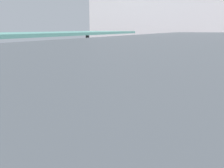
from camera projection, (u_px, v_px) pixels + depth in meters
The scene contains 13 objects.
ground_plane at pixel (78, 139), 11.09m from camera, with size 80.00×80.00×0.00m, color #383835.
platform_left at pixel (9, 115), 12.51m from camera, with size 4.40×28.00×1.00m, color #ADA8A0.
platform_right at pixel (169, 143), 9.47m from camera, with size 4.40×28.00×1.00m, color #ADA8A0.
track_ballast at pixel (78, 137), 11.07m from camera, with size 3.20×28.00×0.20m, color #423F3D.
rail_near_side at pixel (64, 130), 11.32m from camera, with size 0.08×28.00×0.14m, color slate.
rail_far_side at pixel (93, 135), 10.74m from camera, with size 0.08×28.00×0.14m, color slate.
commuter_train at pixel (120, 80), 14.79m from camera, with size 2.78×14.47×3.10m.
canopy_left at pixel (24, 35), 13.00m from camera, with size 4.18×21.00×3.32m.
canopy_right at pixel (182, 39), 9.97m from camera, with size 4.18×21.00×3.26m.
platform_bench at pixel (137, 113), 9.73m from camera, with size 1.40×0.41×0.86m.
platform_sign at pixel (161, 66), 13.87m from camera, with size 0.90×0.08×2.21m.
passenger_near_bench at pixel (61, 79), 14.10m from camera, with size 0.36×0.36×1.70m.
station_building_backdrop at pixel (179, 19), 27.73m from camera, with size 18.00×6.00×11.00m, color #B7B2B7.
Camera 1 is at (5.53, -8.90, 4.51)m, focal length 42.54 mm.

